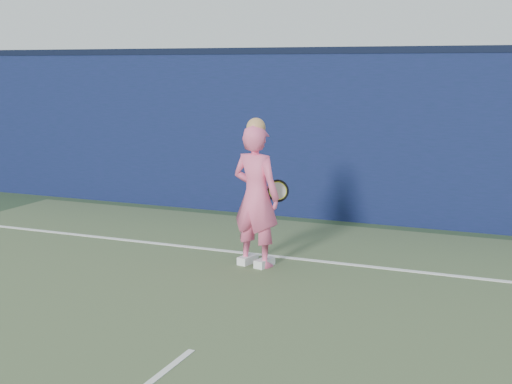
% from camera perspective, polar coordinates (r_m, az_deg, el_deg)
% --- Properties ---
extents(backstop_wall, '(24.00, 0.40, 2.50)m').
position_cam_1_polar(backstop_wall, '(10.82, 8.44, 4.26)').
color(backstop_wall, '#0C1836').
rests_on(backstop_wall, ground).
extents(wall_cap, '(24.00, 0.42, 0.10)m').
position_cam_1_polar(wall_cap, '(10.77, 8.62, 11.15)').
color(wall_cap, black).
rests_on(wall_cap, backstop_wall).
extents(player, '(0.68, 0.52, 1.74)m').
position_cam_1_polar(player, '(8.27, 0.00, -0.30)').
color(player, '#F96090').
rests_on(player, ground).
extents(racket, '(0.51, 0.14, 0.28)m').
position_cam_1_polar(racket, '(8.64, 1.61, 0.07)').
color(racket, black).
rests_on(racket, ground).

